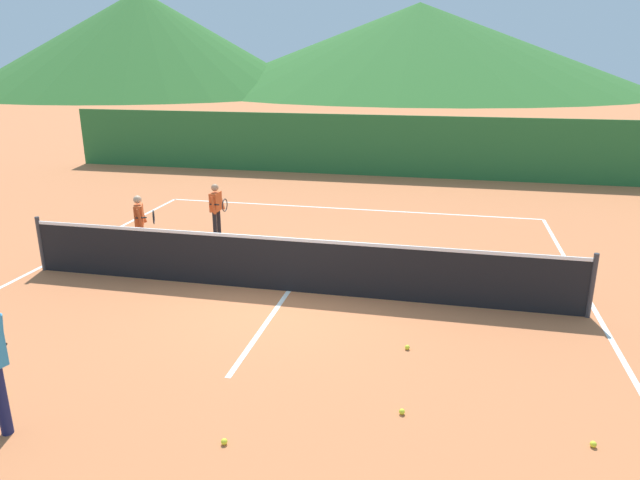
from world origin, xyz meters
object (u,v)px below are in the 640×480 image
tennis_ball_3 (224,442)px  student_0 (140,218)px  tennis_ball_6 (402,412)px  student_1 (216,205)px  tennis_ball_5 (407,347)px  tennis_ball_7 (593,444)px  tennis_net (288,264)px  tennis_ball_2 (2,394)px

tennis_ball_3 → student_0: bearing=125.8°
tennis_ball_6 → student_1: bearing=128.0°
tennis_ball_5 → tennis_ball_7: same height
tennis_ball_3 → tennis_ball_7: (3.76, 0.79, 0.00)m
tennis_ball_7 → student_0: bearing=148.6°
tennis_net → tennis_ball_2: 4.62m
student_0 → tennis_ball_5: student_0 is taller
tennis_ball_2 → tennis_ball_3: 2.93m
tennis_ball_5 → tennis_ball_6: bearing=-88.1°
student_0 → tennis_ball_5: size_ratio=17.76×
tennis_ball_6 → student_0: bearing=141.5°
student_1 → tennis_ball_2: student_1 is taller
tennis_ball_3 → student_1: bearing=112.6°
student_0 → tennis_ball_7: bearing=-31.4°
tennis_ball_7 → tennis_net: bearing=141.4°
tennis_net → student_0: bearing=158.8°
tennis_ball_5 → tennis_ball_6: 1.54m
tennis_net → tennis_ball_6: 3.92m
student_1 → tennis_ball_2: bearing=-90.4°
student_0 → tennis_ball_2: (1.05, -5.23, -0.69)m
tennis_net → tennis_ball_7: bearing=-38.6°
tennis_ball_3 → tennis_ball_2: bearing=174.7°
student_1 → tennis_ball_5: size_ratio=17.76×
student_0 → student_1: bearing=51.6°
student_0 → tennis_ball_2: size_ratio=17.76×
tennis_ball_6 → tennis_ball_5: bearing=91.9°
tennis_net → tennis_ball_2: size_ratio=143.40×
tennis_ball_2 → tennis_net: bearing=57.4°
tennis_net → student_1: student_1 is taller
student_1 → tennis_ball_6: size_ratio=17.76×
tennis_ball_2 → student_0: bearing=101.3°
student_0 → tennis_ball_3: (3.97, -5.50, -0.69)m
tennis_ball_3 → tennis_net: bearing=96.1°
tennis_ball_2 → tennis_ball_6: bearing=8.1°
tennis_net → tennis_ball_2: tennis_net is taller
student_0 → tennis_ball_6: student_0 is taller
tennis_net → student_0: size_ratio=8.07×
tennis_ball_7 → student_1: bearing=137.4°
student_0 → tennis_ball_6: bearing=-38.5°
tennis_ball_3 → tennis_ball_6: size_ratio=1.00×
tennis_net → tennis_ball_3: size_ratio=143.40×
tennis_ball_3 → tennis_ball_6: same height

